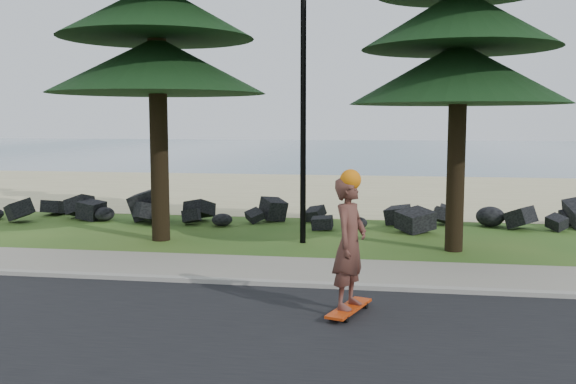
# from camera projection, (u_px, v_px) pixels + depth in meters

# --- Properties ---
(ground) EXTENTS (160.00, 160.00, 0.00)m
(ground) POSITION_uv_depth(u_px,v_px,m) (280.00, 274.00, 12.31)
(ground) COLOR #265219
(ground) RESTS_ON ground
(road) EXTENTS (160.00, 7.00, 0.02)m
(road) POSITION_uv_depth(u_px,v_px,m) (219.00, 360.00, 7.90)
(road) COLOR black
(road) RESTS_ON ground
(kerb) EXTENTS (160.00, 0.20, 0.10)m
(kerb) POSITION_uv_depth(u_px,v_px,m) (272.00, 283.00, 11.43)
(kerb) COLOR #9E998E
(kerb) RESTS_ON ground
(sidewalk) EXTENTS (160.00, 2.00, 0.08)m
(sidewalk) POSITION_uv_depth(u_px,v_px,m) (282.00, 270.00, 12.51)
(sidewalk) COLOR gray
(sidewalk) RESTS_ON ground
(beach_sand) EXTENTS (160.00, 15.00, 0.01)m
(beach_sand) POSITION_uv_depth(u_px,v_px,m) (339.00, 191.00, 26.54)
(beach_sand) COLOR tan
(beach_sand) RESTS_ON ground
(ocean) EXTENTS (160.00, 58.00, 0.01)m
(ocean) POSITION_uv_depth(u_px,v_px,m) (369.00, 150.00, 62.36)
(ocean) COLOR #40647A
(ocean) RESTS_ON ground
(seawall_boulders) EXTENTS (60.00, 2.40, 1.10)m
(seawall_boulders) POSITION_uv_depth(u_px,v_px,m) (314.00, 226.00, 17.81)
(seawall_boulders) COLOR black
(seawall_boulders) RESTS_ON ground
(lamp_post) EXTENTS (0.25, 0.14, 8.14)m
(lamp_post) POSITION_uv_depth(u_px,v_px,m) (303.00, 69.00, 14.99)
(lamp_post) COLOR black
(lamp_post) RESTS_ON ground
(skateboarder) EXTENTS (0.68, 1.22, 2.21)m
(skateboarder) POSITION_uv_depth(u_px,v_px,m) (350.00, 244.00, 9.60)
(skateboarder) COLOR #B8340A
(skateboarder) RESTS_ON ground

